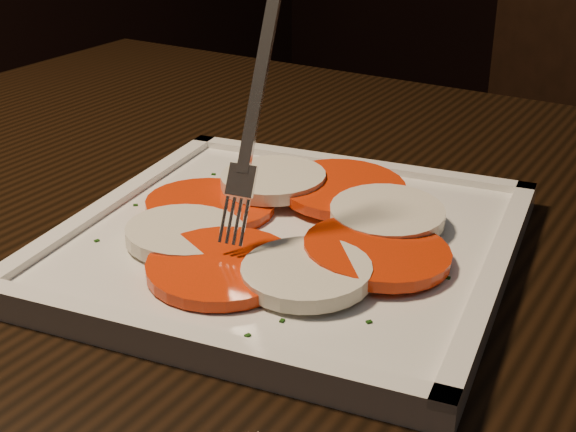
% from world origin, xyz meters
% --- Properties ---
extents(table, '(1.29, 0.94, 0.75)m').
position_xyz_m(table, '(-0.30, 0.25, 0.65)').
color(table, black).
rests_on(table, ground).
extents(chair, '(0.52, 0.52, 0.93)m').
position_xyz_m(chair, '(-0.36, 0.91, 0.53)').
color(chair, black).
rests_on(chair, ground).
extents(plate, '(0.38, 0.38, 0.01)m').
position_xyz_m(plate, '(-0.29, 0.17, 0.76)').
color(plate, white).
rests_on(plate, table).
extents(caprese_salad, '(0.25, 0.25, 0.02)m').
position_xyz_m(caprese_salad, '(-0.29, 0.17, 0.77)').
color(caprese_salad, red).
rests_on(caprese_salad, plate).
extents(fork, '(0.05, 0.09, 0.16)m').
position_xyz_m(fork, '(-0.30, 0.15, 0.86)').
color(fork, white).
rests_on(fork, caprese_salad).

